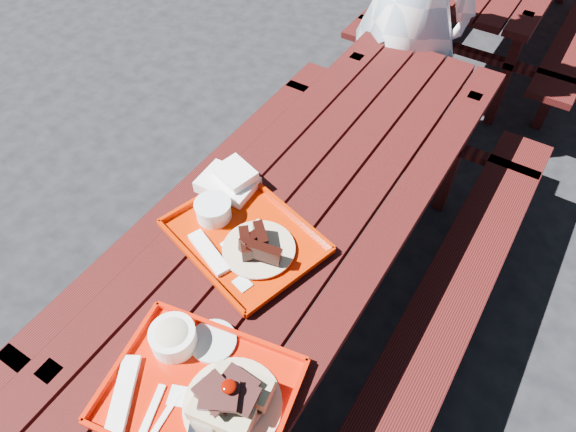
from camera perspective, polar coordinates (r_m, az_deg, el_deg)
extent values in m
plane|color=black|center=(2.50, 1.87, -10.10)|extent=(60.00, 60.00, 0.00)
cube|color=#3C0E0B|center=(2.02, -4.93, 4.50)|extent=(0.14, 2.40, 0.04)
cube|color=#3C0E0B|center=(1.96, -1.37, 2.87)|extent=(0.14, 2.40, 0.04)
cube|color=#3C0E0B|center=(1.91, 2.41, 1.13)|extent=(0.14, 2.40, 0.04)
cube|color=#3C0E0B|center=(1.87, 6.37, -0.71)|extent=(0.14, 2.40, 0.04)
cube|color=#3C0E0B|center=(1.83, 10.49, -2.63)|extent=(0.14, 2.40, 0.04)
cube|color=#3C0E0B|center=(2.37, -9.96, 1.86)|extent=(0.25, 2.40, 0.04)
cube|color=#3C0E0B|center=(2.29, -22.84, -15.29)|extent=(0.06, 0.06, 0.42)
cube|color=#3C0E0B|center=(3.00, 0.74, 9.04)|extent=(0.06, 0.06, 0.42)
cube|color=#3C0E0B|center=(2.05, 16.45, -11.04)|extent=(0.25, 2.40, 0.04)
cube|color=#3C0E0B|center=(2.76, 21.69, 0.04)|extent=(0.06, 0.06, 0.42)
cube|color=#3C0E0B|center=(2.00, -21.40, -20.09)|extent=(0.06, 0.06, 0.75)
cube|color=#3C0E0B|center=(2.88, 6.89, 10.86)|extent=(0.06, 0.06, 0.75)
cube|color=#3C0E0B|center=(2.75, 18.03, 6.26)|extent=(0.06, 0.06, 0.75)
cube|color=#3C0E0B|center=(2.77, 12.55, 9.52)|extent=(1.40, 0.06, 0.04)
cube|color=#3C0E0B|center=(3.83, 10.08, 18.11)|extent=(0.06, 0.06, 0.42)
cube|color=#3C0E0B|center=(3.64, 26.97, 11.41)|extent=(0.06, 0.06, 0.42)
cube|color=#3C0E0B|center=(3.57, 13.80, 18.08)|extent=(0.06, 0.06, 0.75)
cube|color=#3C0E0B|center=(3.46, 23.11, 14.45)|extent=(0.06, 0.06, 0.75)
cube|color=#3C0E0B|center=(3.48, 18.66, 17.09)|extent=(1.40, 0.06, 0.04)
cube|color=red|center=(1.52, -9.76, -18.74)|extent=(0.56, 0.47, 0.01)
cube|color=red|center=(1.57, -6.47, -12.60)|extent=(0.49, 0.10, 0.02)
cube|color=red|center=(1.45, -0.59, -22.13)|extent=(0.08, 0.38, 0.02)
cube|color=red|center=(1.59, -17.92, -14.80)|extent=(0.08, 0.38, 0.02)
cylinder|color=#CFB091|center=(1.49, -6.17, -20.10)|extent=(0.27, 0.27, 0.01)
cube|color=tan|center=(1.44, -7.42, -20.99)|extent=(0.18, 0.11, 0.05)
cube|color=tan|center=(1.46, -5.19, -18.26)|extent=(0.18, 0.11, 0.05)
ellipsoid|color=#590600|center=(1.36, -6.66, -18.09)|extent=(0.04, 0.04, 0.02)
cylinder|color=white|center=(1.56, -12.61, -13.06)|extent=(0.14, 0.14, 0.07)
ellipsoid|color=beige|center=(1.54, -12.74, -12.70)|extent=(0.12, 0.12, 0.05)
cylinder|color=silver|center=(1.57, -8.34, -13.57)|extent=(0.14, 0.14, 0.01)
cube|color=white|center=(1.55, -17.86, -18.42)|extent=(0.16, 0.22, 0.02)
cube|color=white|center=(1.51, -15.16, -20.74)|extent=(0.08, 0.18, 0.01)
cube|color=white|center=(1.50, -14.23, -21.67)|extent=(0.04, 0.19, 0.01)
cube|color=white|center=(1.52, -12.01, -18.99)|extent=(0.07, 0.07, 0.00)
cube|color=#B62000|center=(1.78, -4.83, -2.49)|extent=(0.58, 0.50, 0.01)
cube|color=#B62000|center=(1.84, -0.22, 0.90)|extent=(0.48, 0.15, 0.02)
cube|color=#B62000|center=(1.71, -9.89, -5.43)|extent=(0.48, 0.15, 0.02)
cube|color=#B62000|center=(1.65, 0.45, -7.18)|extent=(0.12, 0.37, 0.02)
cube|color=#B62000|center=(1.91, -9.44, 2.21)|extent=(0.12, 0.37, 0.02)
cube|color=white|center=(1.74, -3.72, -3.35)|extent=(0.21, 0.21, 0.01)
cylinder|color=#C8B08E|center=(1.73, -3.26, -3.64)|extent=(0.25, 0.25, 0.01)
cylinder|color=silver|center=(1.82, -8.28, 0.58)|extent=(0.12, 0.12, 0.06)
cylinder|color=white|center=(1.80, -8.40, 1.32)|extent=(0.13, 0.13, 0.01)
cube|color=silver|center=(1.74, -8.80, -4.03)|extent=(0.20, 0.12, 0.02)
cube|color=white|center=(1.66, -5.08, -7.47)|extent=(0.07, 0.06, 0.00)
cube|color=white|center=(1.93, -6.71, 3.49)|extent=(0.21, 0.16, 0.05)
cube|color=white|center=(1.91, -5.86, 4.68)|extent=(0.17, 0.15, 0.04)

